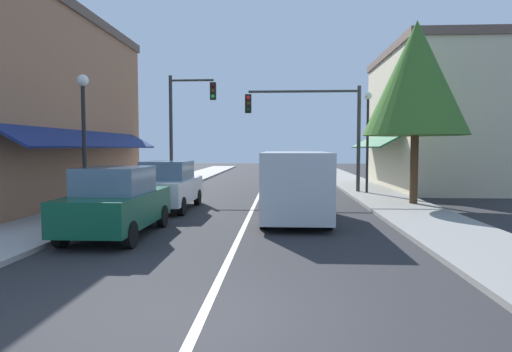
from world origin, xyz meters
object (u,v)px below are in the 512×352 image
Objects in this scene: van_in_lane at (295,183)px; tree_right_near at (416,78)px; traffic_signal_mast_arm at (317,119)px; traffic_signal_left_corner at (185,116)px; parked_car_nearest_left at (117,202)px; street_lamp_right_mid at (368,126)px; parked_car_second_left at (168,186)px; street_lamp_left_near at (84,122)px.

van_in_lane is 6.89m from tree_right_near.
van_in_lane is 0.74× the size of tree_right_near.
traffic_signal_mast_arm is at bearing 81.07° from van_in_lane.
van_in_lane is 0.86× the size of traffic_signal_left_corner.
street_lamp_right_mid reaches higher than parked_car_nearest_left.
tree_right_near is at bearing -76.42° from street_lamp_right_mid.
tree_right_near is (10.16, -6.09, 0.95)m from traffic_signal_left_corner.
parked_car_second_left is 8.17m from traffic_signal_left_corner.
traffic_signal_mast_arm is 5.83m from tree_right_near.
parked_car_second_left is 0.68× the size of traffic_signal_left_corner.
traffic_signal_left_corner is at bearing 149.07° from tree_right_near.
van_in_lane is 8.55m from traffic_signal_mast_arm.
street_lamp_left_near is (-6.44, -0.52, 1.90)m from van_in_lane.
traffic_signal_left_corner is 1.24× the size of street_lamp_right_mid.
parked_car_nearest_left is 11.88m from tree_right_near.
street_lamp_left_near is at bearing -175.20° from van_in_lane.
van_in_lane is at bearing 4.62° from street_lamp_left_near.
traffic_signal_mast_arm reaches higher than parked_car_nearest_left.
street_lamp_left_near is 0.92× the size of street_lamp_right_mid.
parked_car_second_left is at bearing 155.81° from van_in_lane.
tree_right_near is (4.65, 3.47, 3.71)m from van_in_lane.
traffic_signal_left_corner is at bearing 167.88° from street_lamp_right_mid.
traffic_signal_left_corner is (-6.80, 1.49, 0.28)m from traffic_signal_mast_arm.
parked_car_nearest_left is at bearing -118.31° from traffic_signal_mast_arm.
street_lamp_right_mid is at bearing 38.79° from street_lamp_left_near.
street_lamp_left_near is (-0.93, -10.08, -0.87)m from traffic_signal_left_corner.
van_in_lane is 8.69m from street_lamp_right_mid.
parked_car_nearest_left is 5.41m from van_in_lane.
traffic_signal_left_corner is (-1.00, 7.52, 3.03)m from parked_car_second_left.
traffic_signal_mast_arm is at bearing 48.02° from street_lamp_left_near.
traffic_signal_left_corner is at bearing 98.12° from parked_car_second_left.
van_in_lane is 6.73m from street_lamp_left_near.
parked_car_nearest_left is 13.52m from street_lamp_right_mid.
parked_car_second_left is (0.08, 4.89, 0.00)m from parked_car_nearest_left.
parked_car_second_left is at bearing -171.10° from tree_right_near.
street_lamp_right_mid is (2.36, -0.48, -0.35)m from traffic_signal_mast_arm.
street_lamp_left_near is at bearing -95.28° from traffic_signal_left_corner.
street_lamp_right_mid is at bearing 34.76° from parked_car_second_left.
traffic_signal_left_corner is 10.16m from street_lamp_left_near.
traffic_signal_left_corner reaches higher than street_lamp_left_near.
traffic_signal_mast_arm reaches higher than street_lamp_left_near.
van_in_lane is 11.38m from traffic_signal_left_corner.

